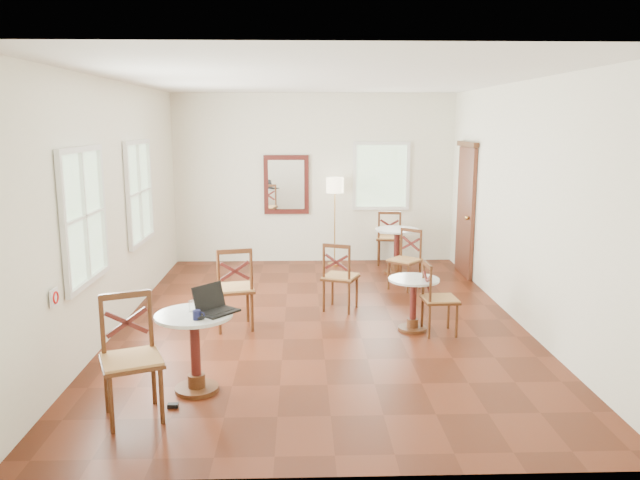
# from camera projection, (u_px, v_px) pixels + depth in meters

# --- Properties ---
(ground) EXTENTS (7.00, 7.00, 0.00)m
(ground) POSITION_uv_depth(u_px,v_px,m) (321.00, 321.00, 7.83)
(ground) COLOR #511E0D
(ground) RESTS_ON ground
(room_shell) EXTENTS (5.02, 7.02, 3.01)m
(room_shell) POSITION_uv_depth(u_px,v_px,m) (315.00, 171.00, 7.74)
(room_shell) COLOR white
(room_shell) RESTS_ON ground
(cafe_table_near) EXTENTS (0.72, 0.72, 0.76)m
(cafe_table_near) POSITION_uv_depth(u_px,v_px,m) (195.00, 343.00, 5.72)
(cafe_table_near) COLOR #4F2913
(cafe_table_near) RESTS_ON ground
(cafe_table_mid) EXTENTS (0.61, 0.61, 0.65)m
(cafe_table_mid) POSITION_uv_depth(u_px,v_px,m) (413.00, 298.00, 7.44)
(cafe_table_mid) COLOR #4F2913
(cafe_table_mid) RESTS_ON ground
(cafe_table_back) EXTENTS (0.72, 0.72, 0.76)m
(cafe_table_back) POSITION_uv_depth(u_px,v_px,m) (397.00, 246.00, 10.24)
(cafe_table_back) COLOR #4F2913
(cafe_table_back) RESTS_ON ground
(chair_near_a) EXTENTS (0.57, 0.57, 1.03)m
(chair_near_a) POSITION_uv_depth(u_px,v_px,m) (234.00, 288.00, 7.47)
(chair_near_a) COLOR #4F2913
(chair_near_a) RESTS_ON ground
(chair_near_b) EXTENTS (0.64, 0.64, 1.07)m
(chair_near_b) POSITION_uv_depth(u_px,v_px,m) (131.00, 358.00, 5.21)
(chair_near_b) COLOR #4F2913
(chair_near_b) RESTS_ON ground
(chair_mid_a) EXTENTS (0.56, 0.56, 0.93)m
(chair_mid_a) POSITION_uv_depth(u_px,v_px,m) (340.00, 277.00, 8.22)
(chair_mid_a) COLOR #4F2913
(chair_mid_a) RESTS_ON ground
(chair_mid_b) EXTENTS (0.42, 0.42, 0.87)m
(chair_mid_b) POSITION_uv_depth(u_px,v_px,m) (438.00, 299.00, 7.31)
(chair_mid_b) COLOR #4F2913
(chair_mid_b) RESTS_ON ground
(chair_back_a) EXTENTS (0.52, 0.52, 0.98)m
(chair_back_a) POSITION_uv_depth(u_px,v_px,m) (389.00, 237.00, 10.89)
(chair_back_a) COLOR #4F2913
(chair_back_a) RESTS_ON ground
(chair_back_b) EXTENTS (0.59, 0.59, 0.91)m
(chair_back_b) POSITION_uv_depth(u_px,v_px,m) (405.00, 260.00, 9.30)
(chair_back_b) COLOR #4F2913
(chair_back_b) RESTS_ON ground
(floor_lamp) EXTENTS (0.30, 0.30, 1.56)m
(floor_lamp) POSITION_uv_depth(u_px,v_px,m) (335.00, 191.00, 10.69)
(floor_lamp) COLOR #BF8C3F
(floor_lamp) RESTS_ON ground
(laptop) EXTENTS (0.45, 0.45, 0.25)m
(laptop) POSITION_uv_depth(u_px,v_px,m) (214.00, 305.00, 5.71)
(laptop) COLOR black
(laptop) RESTS_ON cafe_table_near
(mouse) EXTENTS (0.11, 0.08, 0.04)m
(mouse) POSITION_uv_depth(u_px,v_px,m) (200.00, 318.00, 5.49)
(mouse) COLOR black
(mouse) RESTS_ON cafe_table_near
(navy_mug) EXTENTS (0.11, 0.07, 0.09)m
(navy_mug) POSITION_uv_depth(u_px,v_px,m) (197.00, 315.00, 5.49)
(navy_mug) COLOR #101237
(navy_mug) RESTS_ON cafe_table_near
(water_glass) EXTENTS (0.06, 0.06, 0.11)m
(water_glass) POSITION_uv_depth(u_px,v_px,m) (192.00, 306.00, 5.72)
(water_glass) COLOR white
(water_glass) RESTS_ON cafe_table_near
(power_adapter) EXTENTS (0.09, 0.06, 0.04)m
(power_adapter) POSITION_uv_depth(u_px,v_px,m) (173.00, 406.00, 5.46)
(power_adapter) COLOR black
(power_adapter) RESTS_ON ground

